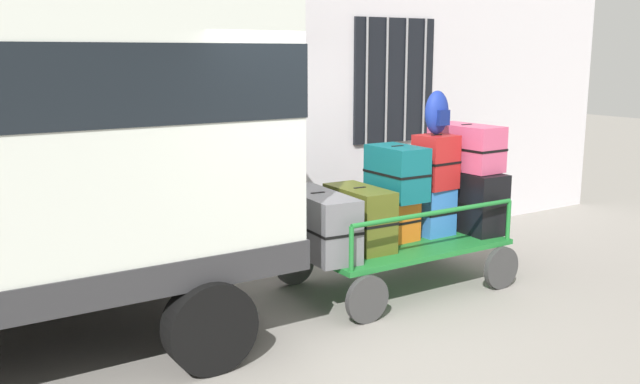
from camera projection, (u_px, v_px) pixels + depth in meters
ground_plane at (339, 326)px, 6.08m from camera, size 40.00×40.00×0.00m
building_wall at (223, 38)px, 7.41m from camera, size 12.00×0.37×5.00m
luggage_cart at (397, 249)px, 7.04m from camera, size 2.11×1.30×0.48m
cart_railing at (398, 208)px, 6.96m from camera, size 1.99×1.16×0.42m
suitcase_left_bottom at (318, 224)px, 6.50m from camera, size 0.48×1.05×0.59m
suitcase_midleft_bottom at (359, 218)px, 6.73m from camera, size 0.40×0.79×0.59m
suitcase_center_bottom at (398, 220)px, 6.98m from camera, size 0.40×0.30×0.42m
suitcase_center_middle at (397, 173)px, 6.92m from camera, size 0.39×0.63×0.54m
suitcase_midright_bottom at (436, 212)px, 7.19m from camera, size 0.37×0.26×0.49m
suitcase_midright_middle at (436, 162)px, 7.11m from camera, size 0.40×0.38×0.55m
suitcase_right_bottom at (468, 200)px, 7.44m from camera, size 0.44×0.91×0.64m
suitcase_right_middle at (466, 147)px, 7.38m from camera, size 0.41×0.83×0.48m
backpack at (437, 113)px, 7.01m from camera, size 0.27×0.22×0.44m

